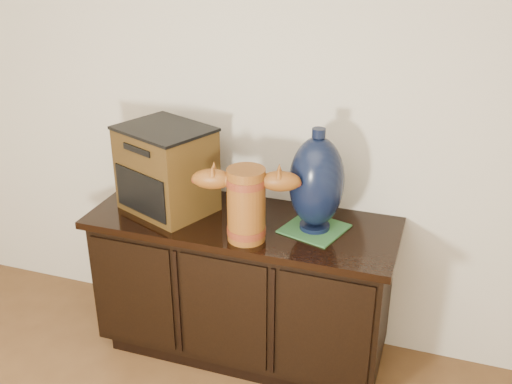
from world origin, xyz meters
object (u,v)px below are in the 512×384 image
(tv_radio, at_px, (166,169))
(spray_can, at_px, (259,194))
(sideboard, at_px, (243,286))
(terracotta_vessel, at_px, (246,200))
(lamp_base, at_px, (317,182))

(tv_radio, xyz_separation_m, spray_can, (0.42, 0.13, -0.13))
(sideboard, bearing_deg, terracotta_vessel, -63.77)
(terracotta_vessel, distance_m, spray_can, 0.32)
(lamp_base, xyz_separation_m, spray_can, (-0.31, 0.11, -0.15))
(sideboard, xyz_separation_m, spray_can, (0.04, 0.13, 0.45))
(spray_can, bearing_deg, lamp_base, -20.61)
(terracotta_vessel, xyz_separation_m, lamp_base, (0.26, 0.18, 0.05))
(terracotta_vessel, height_order, lamp_base, lamp_base)
(sideboard, distance_m, terracotta_vessel, 0.59)
(tv_radio, height_order, spray_can, tv_radio)
(tv_radio, bearing_deg, spray_can, 40.54)
(terracotta_vessel, height_order, tv_radio, tv_radio)
(lamp_base, bearing_deg, spray_can, 159.39)
(sideboard, relative_size, spray_can, 8.80)
(tv_radio, distance_m, lamp_base, 0.73)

